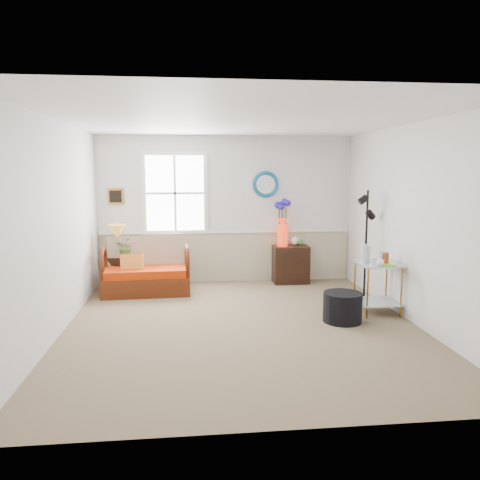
{
  "coord_description": "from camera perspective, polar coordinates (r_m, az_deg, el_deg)",
  "views": [
    {
      "loc": [
        -0.65,
        -5.79,
        1.97
      ],
      "look_at": [
        0.02,
        0.44,
        1.06
      ],
      "focal_mm": 35.0,
      "sensor_mm": 36.0,
      "label": 1
    }
  ],
  "objects": [
    {
      "name": "lamp_stand",
      "position": [
        8.18,
        -14.36,
        -3.9
      ],
      "size": [
        0.38,
        0.38,
        0.55
      ],
      "primitive_type": null,
      "rotation": [
        0.0,
        0.0,
        -0.27
      ],
      "color": "black",
      "rests_on": "floor"
    },
    {
      "name": "ceiling",
      "position": [
        5.86,
        0.24,
        14.47
      ],
      "size": [
        4.5,
        5.0,
        0.01
      ],
      "primitive_type": "cube",
      "color": "white",
      "rests_on": "walls"
    },
    {
      "name": "floor_lamp",
      "position": [
        7.39,
        15.09,
        -0.69
      ],
      "size": [
        0.25,
        0.25,
        1.7
      ],
      "primitive_type": null,
      "rotation": [
        0.0,
        0.0,
        0.03
      ],
      "color": "black",
      "rests_on": "floor"
    },
    {
      "name": "ottoman",
      "position": [
        6.39,
        12.39,
        -8.0
      ],
      "size": [
        0.67,
        0.67,
        0.39
      ],
      "primitive_type": "cylinder",
      "rotation": [
        0.0,
        0.0,
        -0.4
      ],
      "color": "black",
      "rests_on": "floor"
    },
    {
      "name": "mirror",
      "position": [
        8.38,
        3.13,
        6.79
      ],
      "size": [
        0.47,
        0.07,
        0.47
      ],
      "primitive_type": "torus",
      "rotation": [
        1.57,
        0.0,
        0.0
      ],
      "color": "#1579A3",
      "rests_on": "walls"
    },
    {
      "name": "wainscot",
      "position": [
        8.43,
        -1.64,
        -2.07
      ],
      "size": [
        4.46,
        0.02,
        0.9
      ],
      "primitive_type": "cube",
      "color": "tan",
      "rests_on": "walls"
    },
    {
      "name": "flower_vase",
      "position": [
        8.29,
        5.22,
        2.06
      ],
      "size": [
        0.29,
        0.29,
        0.81
      ],
      "primitive_type": null,
      "rotation": [
        0.0,
        0.0,
        -0.24
      ],
      "color": "red",
      "rests_on": "cabinet"
    },
    {
      "name": "potted_plant",
      "position": [
        8.04,
        -13.71,
        -1.13
      ],
      "size": [
        0.4,
        0.42,
        0.26
      ],
      "primitive_type": "imported",
      "rotation": [
        0.0,
        0.0,
        -0.37
      ],
      "color": "#41742E",
      "rests_on": "lamp_stand"
    },
    {
      "name": "loveseat",
      "position": [
        7.79,
        -11.38,
        -3.09
      ],
      "size": [
        1.42,
        0.85,
        0.91
      ],
      "primitive_type": null,
      "rotation": [
        0.0,
        0.0,
        0.04
      ],
      "color": "#531A08",
      "rests_on": "floor"
    },
    {
      "name": "tabletop_items",
      "position": [
        6.7,
        16.34,
        -1.67
      ],
      "size": [
        0.57,
        0.57,
        0.27
      ],
      "primitive_type": null,
      "rotation": [
        0.0,
        0.0,
        0.36
      ],
      "color": "silver",
      "rests_on": "side_table"
    },
    {
      "name": "chair_rail",
      "position": [
        8.35,
        -1.65,
        1.09
      ],
      "size": [
        4.46,
        0.04,
        0.06
      ],
      "primitive_type": "cube",
      "color": "white",
      "rests_on": "walls"
    },
    {
      "name": "cabinet",
      "position": [
        8.41,
        6.19,
        -2.97
      ],
      "size": [
        0.62,
        0.4,
        0.67
      ],
      "primitive_type": null,
      "rotation": [
        0.0,
        0.0,
        0.0
      ],
      "color": "black",
      "rests_on": "floor"
    },
    {
      "name": "side_table",
      "position": [
        6.85,
        16.4,
        -5.64
      ],
      "size": [
        0.57,
        0.57,
        0.72
      ],
      "primitive_type": null,
      "rotation": [
        0.0,
        0.0,
        0.02
      ],
      "color": "#A37221",
      "rests_on": "floor"
    },
    {
      "name": "throw_pillow",
      "position": [
        7.74,
        -13.02,
        -3.03
      ],
      "size": [
        0.36,
        0.09,
        0.36
      ],
      "primitive_type": null,
      "rotation": [
        0.0,
        0.0,
        -0.01
      ],
      "color": "#C63F01",
      "rests_on": "loveseat"
    },
    {
      "name": "floor",
      "position": [
        6.15,
        0.23,
        -10.38
      ],
      "size": [
        4.5,
        5.0,
        0.01
      ],
      "primitive_type": "cube",
      "color": "#796B54",
      "rests_on": "ground"
    },
    {
      "name": "table_lamp",
      "position": [
        8.09,
        -14.71,
        -0.09
      ],
      "size": [
        0.31,
        0.31,
        0.54
      ],
      "primitive_type": null,
      "rotation": [
        0.0,
        0.0,
        -0.05
      ],
      "color": "#C08D36",
      "rests_on": "lamp_stand"
    },
    {
      "name": "window",
      "position": [
        8.27,
        -7.92,
        5.67
      ],
      "size": [
        1.14,
        0.06,
        1.44
      ],
      "primitive_type": null,
      "color": "white",
      "rests_on": "walls"
    },
    {
      "name": "walls",
      "position": [
        5.87,
        0.23,
        1.74
      ],
      "size": [
        4.51,
        5.01,
        2.6
      ],
      "color": "silver",
      "rests_on": "floor"
    },
    {
      "name": "picture",
      "position": [
        8.38,
        -14.93,
        5.16
      ],
      "size": [
        0.28,
        0.03,
        0.28
      ],
      "primitive_type": "cube",
      "color": "#AB742B",
      "rests_on": "walls"
    }
  ]
}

